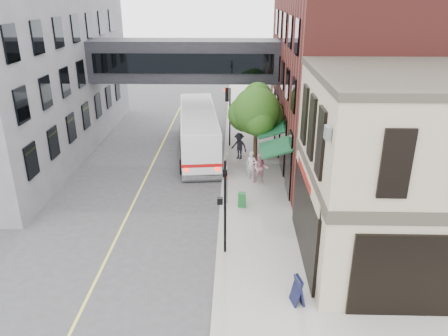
# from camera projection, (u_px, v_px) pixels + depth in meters

# --- Properties ---
(ground) EXTENTS (120.00, 120.00, 0.00)m
(ground) POSITION_uv_depth(u_px,v_px,m) (214.00, 281.00, 18.37)
(ground) COLOR #38383A
(ground) RESTS_ON ground
(sidewalk_main) EXTENTS (4.00, 60.00, 0.15)m
(sidewalk_main) POSITION_uv_depth(u_px,v_px,m) (251.00, 160.00, 31.26)
(sidewalk_main) COLOR gray
(sidewalk_main) RESTS_ON ground
(corner_building) EXTENTS (10.19, 8.12, 8.45)m
(corner_building) POSITION_uv_depth(u_px,v_px,m) (428.00, 172.00, 18.42)
(corner_building) COLOR tan
(corner_building) RESTS_ON ground
(brick_building) EXTENTS (13.76, 18.00, 14.00)m
(brick_building) POSITION_uv_depth(u_px,v_px,m) (372.00, 60.00, 29.39)
(brick_building) COLOR #58201B
(brick_building) RESTS_ON ground
(skyway_bridge) EXTENTS (14.00, 3.18, 3.00)m
(skyway_bridge) POSITION_uv_depth(u_px,v_px,m) (185.00, 60.00, 32.67)
(skyway_bridge) COLOR black
(skyway_bridge) RESTS_ON ground
(traffic_signal_near) EXTENTS (0.44, 0.22, 4.60)m
(traffic_signal_near) POSITION_uv_depth(u_px,v_px,m) (224.00, 196.00, 19.09)
(traffic_signal_near) COLOR black
(traffic_signal_near) RESTS_ON sidewalk_main
(traffic_signal_far) EXTENTS (0.53, 0.28, 4.50)m
(traffic_signal_far) POSITION_uv_depth(u_px,v_px,m) (228.00, 105.00, 32.86)
(traffic_signal_far) COLOR black
(traffic_signal_far) RESTS_ON sidewalk_main
(street_sign_pole) EXTENTS (0.08, 0.75, 3.00)m
(street_sign_pole) POSITION_uv_depth(u_px,v_px,m) (227.00, 174.00, 24.12)
(street_sign_pole) COLOR gray
(street_sign_pole) RESTS_ON sidewalk_main
(street_tree) EXTENTS (3.80, 3.20, 5.60)m
(street_tree) POSITION_uv_depth(u_px,v_px,m) (256.00, 111.00, 29.09)
(street_tree) COLOR #382619
(street_tree) RESTS_ON sidewalk_main
(lane_marking) EXTENTS (0.12, 40.00, 0.01)m
(lane_marking) POSITION_uv_depth(u_px,v_px,m) (143.00, 183.00, 27.75)
(lane_marking) COLOR #D8CC4C
(lane_marking) RESTS_ON ground
(bus) EXTENTS (3.95, 11.92, 3.15)m
(bus) POSITION_uv_depth(u_px,v_px,m) (198.00, 129.00, 32.46)
(bus) COLOR white
(bus) RESTS_ON ground
(pedestrian_a) EXTENTS (0.76, 0.62, 1.80)m
(pedestrian_a) POSITION_uv_depth(u_px,v_px,m) (251.00, 165.00, 27.71)
(pedestrian_a) COLOR beige
(pedestrian_a) RESTS_ON sidewalk_main
(pedestrian_b) EXTENTS (1.04, 0.86, 1.93)m
(pedestrian_b) POSITION_uv_depth(u_px,v_px,m) (261.00, 168.00, 27.05)
(pedestrian_b) COLOR pink
(pedestrian_b) RESTS_ON sidewalk_main
(pedestrian_c) EXTENTS (1.43, 1.27, 1.92)m
(pedestrian_c) POSITION_uv_depth(u_px,v_px,m) (239.00, 146.00, 30.99)
(pedestrian_c) COLOR black
(pedestrian_c) RESTS_ON sidewalk_main
(newspaper_box) EXTENTS (0.45, 0.41, 0.83)m
(newspaper_box) POSITION_uv_depth(u_px,v_px,m) (242.00, 200.00, 24.22)
(newspaper_box) COLOR #145A22
(newspaper_box) RESTS_ON sidewalk_main
(sandwich_board) EXTENTS (0.55, 0.71, 1.14)m
(sandwich_board) POSITION_uv_depth(u_px,v_px,m) (298.00, 291.00, 16.63)
(sandwich_board) COLOR black
(sandwich_board) RESTS_ON sidewalk_main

